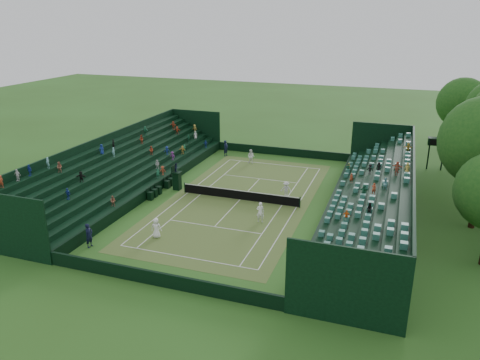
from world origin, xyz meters
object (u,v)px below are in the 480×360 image
(player_far_west, at_px, (251,157))
(player_far_east, at_px, (286,189))
(umpire_chair, at_px, (177,178))
(player_near_east, at_px, (260,212))
(tennis_net, at_px, (240,195))
(player_near_west, at_px, (156,228))

(player_far_west, xyz_separation_m, player_far_east, (6.54, -9.22, -0.05))
(umpire_chair, height_order, player_far_west, umpire_chair)
(player_near_east, bearing_deg, player_far_east, -106.60)
(tennis_net, height_order, player_near_east, player_near_east)
(tennis_net, height_order, player_far_west, player_far_west)
(player_near_east, bearing_deg, player_near_west, 28.31)
(player_far_west, bearing_deg, player_near_east, -68.13)
(player_near_west, distance_m, player_far_west, 21.07)
(tennis_net, relative_size, player_far_west, 6.80)
(player_far_east, bearing_deg, tennis_net, -157.72)
(player_near_west, bearing_deg, tennis_net, -126.62)
(player_near_west, relative_size, player_near_east, 0.91)
(player_near_west, bearing_deg, player_far_west, -109.16)
(tennis_net, bearing_deg, player_near_east, -51.99)
(player_far_west, height_order, player_far_east, player_far_west)
(player_near_east, bearing_deg, player_far_west, -79.85)
(player_far_west, bearing_deg, tennis_net, -75.99)
(tennis_net, distance_m, player_far_west, 11.62)
(tennis_net, height_order, player_near_west, player_near_west)
(player_near_west, height_order, player_near_east, player_near_east)
(player_near_east, bearing_deg, tennis_net, -62.52)
(player_near_west, xyz_separation_m, player_near_east, (6.85, 5.52, 0.09))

